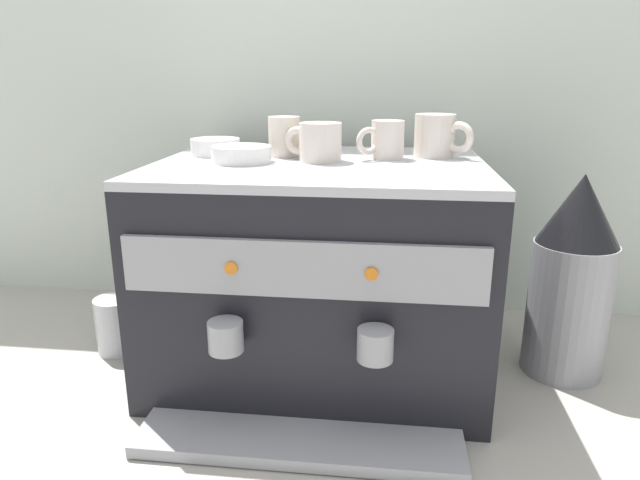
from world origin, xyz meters
TOP-DOWN VIEW (x-y plane):
  - ground_plane at (0.00, 0.00)m, footprint 4.00×4.00m
  - tiled_backsplash_wall at (0.00, 0.34)m, footprint 2.80×0.03m
  - espresso_machine at (0.00, -0.00)m, footprint 0.62×0.59m
  - ceramic_cup_0 at (-0.07, 0.06)m, footprint 0.10×0.06m
  - ceramic_cup_1 at (-0.00, 0.01)m, footprint 0.12×0.08m
  - ceramic_cup_2 at (0.12, 0.06)m, footprint 0.09×0.08m
  - ceramic_cup_3 at (0.22, 0.09)m, footprint 0.11×0.09m
  - ceramic_bowl_0 at (-0.15, -0.02)m, footprint 0.11×0.11m
  - ceramic_bowl_1 at (-0.22, 0.07)m, footprint 0.10×0.10m
  - coffee_grinder at (0.49, 0.02)m, footprint 0.15×0.15m
  - milk_pitcher at (-0.44, -0.01)m, footprint 0.09×0.09m

SIDE VIEW (x-z plane):
  - ground_plane at x=0.00m, z-range 0.00..0.00m
  - milk_pitcher at x=-0.44m, z-range 0.00..0.12m
  - coffee_grinder at x=0.49m, z-range 0.00..0.40m
  - espresso_machine at x=0.00m, z-range 0.00..0.41m
  - ceramic_bowl_0 at x=-0.15m, z-range 0.42..0.45m
  - ceramic_bowl_1 at x=-0.22m, z-range 0.42..0.45m
  - ceramic_cup_1 at x=0.00m, z-range 0.42..0.49m
  - ceramic_cup_2 at x=0.12m, z-range 0.42..0.49m
  - ceramic_cup_0 at x=-0.07m, z-range 0.42..0.49m
  - ceramic_cup_3 at x=0.22m, z-range 0.42..0.50m
  - tiled_backsplash_wall at x=0.00m, z-range 0.00..1.10m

